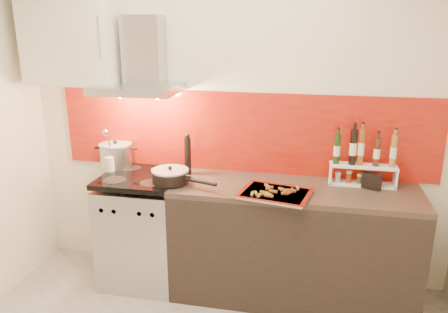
% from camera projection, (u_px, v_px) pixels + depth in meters
% --- Properties ---
extents(back_wall, '(3.40, 0.02, 2.60)m').
position_uv_depth(back_wall, '(236.00, 122.00, 3.45)').
color(back_wall, silver).
rests_on(back_wall, ground).
extents(backsplash, '(3.00, 0.02, 0.64)m').
position_uv_depth(backsplash, '(242.00, 133.00, 3.45)').
color(backsplash, '#9D0811').
rests_on(backsplash, back_wall).
extents(range_stove, '(0.60, 0.60, 0.91)m').
position_uv_depth(range_stove, '(144.00, 230.00, 3.55)').
color(range_stove, '#B7B7BA').
rests_on(range_stove, ground).
extents(counter, '(1.80, 0.60, 0.90)m').
position_uv_depth(counter, '(292.00, 243.00, 3.31)').
color(counter, black).
rests_on(counter, ground).
extents(range_hood, '(0.62, 0.50, 0.61)m').
position_uv_depth(range_hood, '(141.00, 65.00, 3.30)').
color(range_hood, '#B7B7BA').
rests_on(range_hood, back_wall).
extents(upper_cabinet, '(0.70, 0.35, 0.72)m').
position_uv_depth(upper_cabinet, '(72.00, 37.00, 3.34)').
color(upper_cabinet, white).
rests_on(upper_cabinet, back_wall).
extents(stock_pot, '(0.27, 0.27, 0.23)m').
position_uv_depth(stock_pot, '(116.00, 155.00, 3.60)').
color(stock_pot, '#B7B7BA').
rests_on(stock_pot, range_stove).
extents(saute_pan, '(0.52, 0.28, 0.13)m').
position_uv_depth(saute_pan, '(171.00, 176.00, 3.25)').
color(saute_pan, black).
rests_on(saute_pan, range_stove).
extents(utensil_jar, '(0.08, 0.11, 0.37)m').
position_uv_depth(utensil_jar, '(109.00, 159.00, 3.48)').
color(utensil_jar, silver).
rests_on(utensil_jar, range_stove).
extents(pepper_mill, '(0.05, 0.05, 0.33)m').
position_uv_depth(pepper_mill, '(188.00, 155.00, 3.42)').
color(pepper_mill, black).
rests_on(pepper_mill, counter).
extents(step_shelf, '(0.48, 0.13, 0.42)m').
position_uv_depth(step_shelf, '(362.00, 163.00, 3.18)').
color(step_shelf, white).
rests_on(step_shelf, counter).
extents(caddy_box, '(0.14, 0.10, 0.11)m').
position_uv_depth(caddy_box, '(372.00, 181.00, 3.14)').
color(caddy_box, black).
rests_on(caddy_box, counter).
extents(baking_tray, '(0.54, 0.45, 0.03)m').
position_uv_depth(baking_tray, '(275.00, 193.00, 3.03)').
color(baking_tray, silver).
rests_on(baking_tray, counter).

